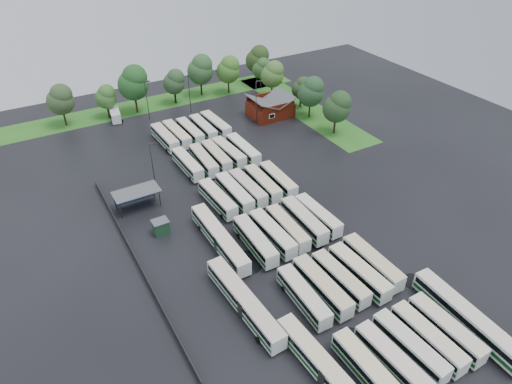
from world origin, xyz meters
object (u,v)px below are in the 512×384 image
artic_bus_west_a (324,369)px  minibus (115,115)px  artic_bus_east (467,318)px  brick_building (270,109)px

artic_bus_west_a → minibus: artic_bus_west_a is taller
artic_bus_east → minibus: bearing=106.4°
brick_building → minibus: bearing=153.7°
brick_building → artic_bus_west_a: (-32.97, -65.83, -0.18)m
brick_building → minibus: 38.46m
brick_building → artic_bus_east: size_ratio=0.59×
artic_bus_east → minibus: (-22.46, 86.33, -0.33)m
brick_building → artic_bus_east: (-12.00, -69.26, -0.10)m
artic_bus_west_a → artic_bus_east: (20.97, -3.43, 0.08)m
artic_bus_west_a → artic_bus_east: 21.25m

